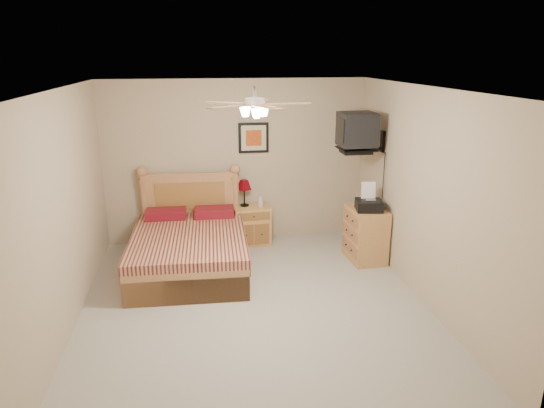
# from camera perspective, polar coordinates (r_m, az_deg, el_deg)

# --- Properties ---
(floor) EXTENTS (4.50, 4.50, 0.00)m
(floor) POSITION_cam_1_polar(r_m,az_deg,el_deg) (5.83, -2.01, -11.90)
(floor) COLOR #A09C91
(floor) RESTS_ON ground
(ceiling) EXTENTS (4.00, 4.50, 0.04)m
(ceiling) POSITION_cam_1_polar(r_m,az_deg,el_deg) (5.11, -2.31, 13.42)
(ceiling) COLOR white
(ceiling) RESTS_ON ground
(wall_back) EXTENTS (4.00, 0.04, 2.50)m
(wall_back) POSITION_cam_1_polar(r_m,az_deg,el_deg) (7.51, -4.22, 4.96)
(wall_back) COLOR tan
(wall_back) RESTS_ON ground
(wall_front) EXTENTS (4.00, 0.04, 2.50)m
(wall_front) POSITION_cam_1_polar(r_m,az_deg,el_deg) (3.28, 2.67, -11.70)
(wall_front) COLOR tan
(wall_front) RESTS_ON ground
(wall_left) EXTENTS (0.04, 4.50, 2.50)m
(wall_left) POSITION_cam_1_polar(r_m,az_deg,el_deg) (5.49, -23.36, -1.05)
(wall_left) COLOR tan
(wall_left) RESTS_ON ground
(wall_right) EXTENTS (0.04, 4.50, 2.50)m
(wall_right) POSITION_cam_1_polar(r_m,az_deg,el_deg) (5.91, 17.49, 0.81)
(wall_right) COLOR tan
(wall_right) RESTS_ON ground
(bed) EXTENTS (1.55, 2.00, 1.26)m
(bed) POSITION_cam_1_polar(r_m,az_deg,el_deg) (6.57, -9.83, -2.68)
(bed) COLOR #A57343
(bed) RESTS_ON ground
(nightstand) EXTENTS (0.57, 0.44, 0.59)m
(nightstand) POSITION_cam_1_polar(r_m,az_deg,el_deg) (7.55, -2.40, -2.46)
(nightstand) COLOR #C49041
(nightstand) RESTS_ON ground
(table_lamp) EXTENTS (0.27, 0.27, 0.41)m
(table_lamp) POSITION_cam_1_polar(r_m,az_deg,el_deg) (7.45, -3.27, 1.32)
(table_lamp) COLOR #5F030D
(table_lamp) RESTS_ON nightstand
(lotion_bottle) EXTENTS (0.09, 0.09, 0.21)m
(lotion_bottle) POSITION_cam_1_polar(r_m,az_deg,el_deg) (7.41, -1.35, 0.43)
(lotion_bottle) COLOR silver
(lotion_bottle) RESTS_ON nightstand
(framed_picture) EXTENTS (0.46, 0.04, 0.46)m
(framed_picture) POSITION_cam_1_polar(r_m,az_deg,el_deg) (7.44, -2.18, 7.79)
(framed_picture) COLOR black
(framed_picture) RESTS_ON wall_back
(dresser) EXTENTS (0.48, 0.67, 0.77)m
(dresser) POSITION_cam_1_polar(r_m,az_deg,el_deg) (7.04, 10.94, -3.48)
(dresser) COLOR #AD6B3B
(dresser) RESTS_ON ground
(fax_machine) EXTENTS (0.41, 0.43, 0.37)m
(fax_machine) POSITION_cam_1_polar(r_m,az_deg,el_deg) (6.78, 11.40, 0.78)
(fax_machine) COLOR black
(fax_machine) RESTS_ON dresser
(magazine_lower) EXTENTS (0.24, 0.30, 0.03)m
(magazine_lower) POSITION_cam_1_polar(r_m,az_deg,el_deg) (7.09, 10.67, 0.09)
(magazine_lower) COLOR #B2A990
(magazine_lower) RESTS_ON dresser
(magazine_upper) EXTENTS (0.23, 0.29, 0.02)m
(magazine_upper) POSITION_cam_1_polar(r_m,az_deg,el_deg) (7.10, 10.76, 0.29)
(magazine_upper) COLOR tan
(magazine_upper) RESTS_ON magazine_lower
(wall_tv) EXTENTS (0.56, 0.46, 0.58)m
(wall_tv) POSITION_cam_1_polar(r_m,az_deg,el_deg) (6.90, 11.15, 8.33)
(wall_tv) COLOR black
(wall_tv) RESTS_ON wall_right
(ceiling_fan) EXTENTS (1.14, 1.14, 0.28)m
(ceiling_fan) POSITION_cam_1_polar(r_m,az_deg,el_deg) (4.92, -2.01, 11.64)
(ceiling_fan) COLOR white
(ceiling_fan) RESTS_ON ceiling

